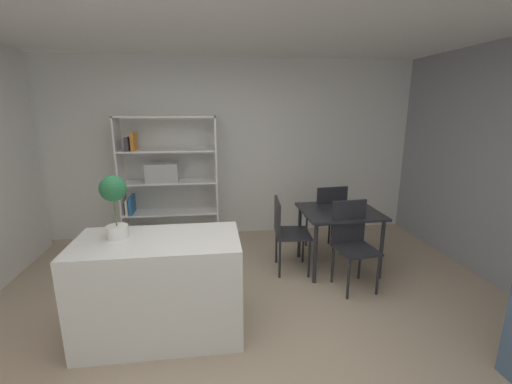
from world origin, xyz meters
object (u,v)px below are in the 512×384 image
at_px(potted_plant_on_island, 114,200).
at_px(kitchen_island, 161,287).
at_px(open_bookshelf, 163,181).
at_px(dining_table, 339,217).
at_px(dining_chair_far, 328,214).
at_px(dining_chair_island_side, 285,228).
at_px(dining_chair_near, 352,237).

bearing_deg(potted_plant_on_island, kitchen_island, -13.23).
xyz_separation_m(open_bookshelf, dining_table, (2.19, -1.08, -0.27)).
bearing_deg(kitchen_island, dining_chair_far, 35.86).
bearing_deg(potted_plant_on_island, dining_chair_far, 30.36).
bearing_deg(dining_chair_far, potted_plant_on_island, 24.57).
xyz_separation_m(kitchen_island, dining_chair_island_side, (1.31, 1.02, 0.11)).
bearing_deg(dining_chair_island_side, dining_chair_far, -53.09).
distance_m(potted_plant_on_island, dining_table, 2.55).
bearing_deg(dining_chair_island_side, potted_plant_on_island, 125.09).
height_order(potted_plant_on_island, dining_chair_far, potted_plant_on_island).
distance_m(open_bookshelf, dining_table, 2.46).
xyz_separation_m(kitchen_island, dining_chair_near, (1.96, 0.59, 0.12)).
bearing_deg(dining_chair_far, dining_chair_near, 82.73).
bearing_deg(potted_plant_on_island, dining_table, 22.07).
distance_m(dining_chair_far, dining_chair_near, 0.85).
bearing_deg(dining_chair_island_side, open_bookshelf, 60.34).
height_order(potted_plant_on_island, open_bookshelf, open_bookshelf).
distance_m(potted_plant_on_island, dining_chair_island_side, 2.01).
relative_size(open_bookshelf, dining_table, 2.03).
xyz_separation_m(open_bookshelf, dining_chair_far, (2.20, -0.66, -0.37)).
relative_size(dining_chair_far, dining_chair_island_side, 1.07).
bearing_deg(potted_plant_on_island, dining_chair_near, 12.50).
bearing_deg(dining_table, dining_chair_far, 88.59).
relative_size(potted_plant_on_island, dining_chair_near, 0.55).
bearing_deg(kitchen_island, dining_table, 27.15).
distance_m(kitchen_island, dining_chair_far, 2.45).
bearing_deg(dining_table, kitchen_island, -152.85).
bearing_deg(open_bookshelf, potted_plant_on_island, -93.06).
bearing_deg(potted_plant_on_island, dining_chair_island_side, 29.83).
height_order(open_bookshelf, dining_chair_island_side, open_bookshelf).
xyz_separation_m(kitchen_island, dining_table, (1.97, 1.01, 0.21)).
bearing_deg(dining_chair_far, kitchen_island, 30.07).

